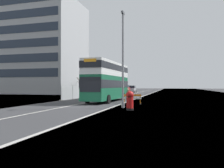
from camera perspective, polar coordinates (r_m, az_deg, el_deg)
The scene contains 12 objects.
ground at distance 20.79m, azimuth -7.21°, elevation -6.11°, with size 140.00×280.00×0.10m.
double_decker_bus at distance 28.07m, azimuth -1.16°, elevation 0.85°, with size 3.15×11.29×4.95m.
lamppost_foreground at distance 19.99m, azimuth 2.85°, elevation 5.64°, with size 0.29×0.70×8.72m.
red_pillar_postbox at distance 18.02m, azimuth 4.66°, elevation -4.09°, with size 0.64×0.64×1.57m.
roadworks_barrier at distance 24.08m, azimuth 5.29°, elevation -3.60°, with size 1.93×0.58×1.07m.
construction_site_fence at distance 41.95m, azimuth -4.15°, elevation -1.86°, with size 0.44×27.40×1.99m.
car_oncoming_near at distance 47.40m, azimuth 1.36°, elevation -1.61°, with size 2.01×4.09×2.20m.
car_receding_mid at distance 57.11m, azimuth 3.42°, elevation -1.40°, with size 2.01×4.43×2.19m.
car_receding_far at distance 64.03m, azimuth 5.19°, elevation -1.37°, with size 2.06×3.96×2.03m.
bare_tree_far_verge_near at distance 54.30m, azimuth -7.89°, elevation -0.15°, with size 2.86×2.97×4.54m.
pedestrian_at_kerb at distance 25.73m, azimuth 4.20°, elevation -3.05°, with size 0.34×0.34×1.66m.
backdrop_office_block at distance 62.51m, azimuth -18.80°, elevation 8.66°, with size 22.89×16.44×23.71m.
Camera 1 is at (8.62, -18.95, 2.02)m, focal length 35.24 mm.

